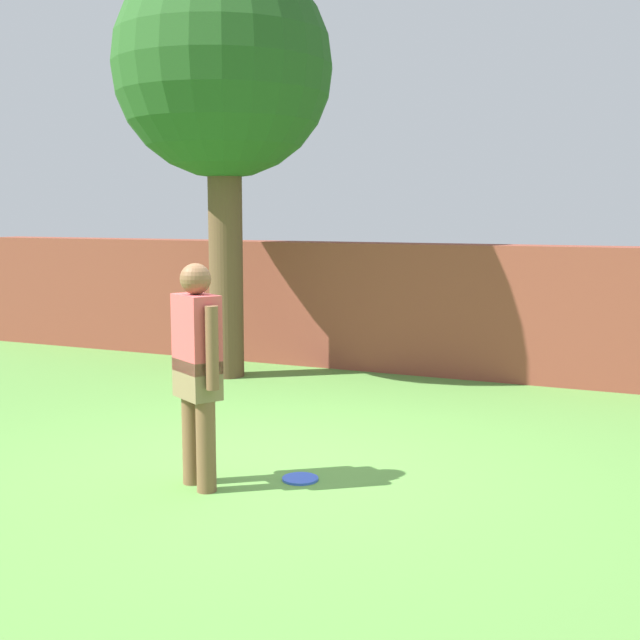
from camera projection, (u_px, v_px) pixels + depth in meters
The scene contains 5 objects.
ground_plane at pixel (274, 466), 6.36m from camera, with size 40.00×40.00×0.00m, color #568C3D.
brick_wall at pixel (313, 303), 10.56m from camera, with size 10.46×0.50×1.59m, color brown.
tree at pixel (223, 72), 9.37m from camera, with size 2.55×2.55×4.90m.
person at pixel (197, 365), 5.75m from camera, with size 0.48×0.37×1.62m.
frisbee_blue at pixel (300, 479), 6.02m from camera, with size 0.27×0.27×0.02m, color blue.
Camera 1 is at (2.82, -5.48, 1.97)m, focal length 45.60 mm.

